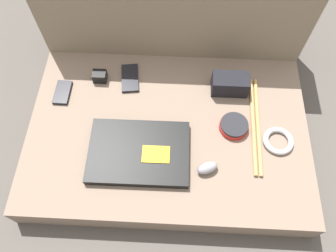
% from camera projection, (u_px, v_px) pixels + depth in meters
% --- Properties ---
extents(ground_plane, '(8.00, 8.00, 0.00)m').
position_uv_depth(ground_plane, '(168.00, 142.00, 1.23)').
color(ground_plane, '#4C4742').
extents(couch_seat, '(0.98, 0.65, 0.11)m').
position_uv_depth(couch_seat, '(168.00, 135.00, 1.19)').
color(couch_seat, '#7A6656').
rests_on(couch_seat, ground_plane).
extents(couch_backrest, '(0.98, 0.20, 0.44)m').
position_uv_depth(couch_backrest, '(174.00, 16.00, 1.24)').
color(couch_backrest, '#7F705B').
rests_on(couch_backrest, ground_plane).
extents(laptop, '(0.33, 0.23, 0.03)m').
position_uv_depth(laptop, '(139.00, 152.00, 1.08)').
color(laptop, black).
rests_on(laptop, couch_seat).
extents(computer_mouse, '(0.08, 0.06, 0.04)m').
position_uv_depth(computer_mouse, '(207.00, 168.00, 1.05)').
color(computer_mouse, gray).
rests_on(computer_mouse, couch_seat).
extents(speaker_puck, '(0.10, 0.10, 0.03)m').
position_uv_depth(speaker_puck, '(234.00, 126.00, 1.13)').
color(speaker_puck, red).
rests_on(speaker_puck, couch_seat).
extents(phone_silver, '(0.08, 0.13, 0.01)m').
position_uv_depth(phone_silver, '(130.00, 78.00, 1.24)').
color(phone_silver, black).
rests_on(phone_silver, couch_seat).
extents(phone_black, '(0.06, 0.10, 0.01)m').
position_uv_depth(phone_black, '(63.00, 92.00, 1.20)').
color(phone_black, black).
rests_on(phone_black, couch_seat).
extents(camera_pouch, '(0.13, 0.07, 0.07)m').
position_uv_depth(camera_pouch, '(230.00, 84.00, 1.18)').
color(camera_pouch, black).
rests_on(camera_pouch, couch_seat).
extents(charger_brick, '(0.05, 0.04, 0.04)m').
position_uv_depth(charger_brick, '(100.00, 76.00, 1.22)').
color(charger_brick, black).
rests_on(charger_brick, couch_seat).
extents(cable_coil, '(0.10, 0.10, 0.02)m').
position_uv_depth(cable_coil, '(278.00, 141.00, 1.11)').
color(cable_coil, '#B2B2B7').
rests_on(cable_coil, couch_seat).
extents(drumstick_pair, '(0.04, 0.38, 0.01)m').
position_uv_depth(drumstick_pair, '(256.00, 124.00, 1.14)').
color(drumstick_pair, tan).
rests_on(drumstick_pair, couch_seat).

